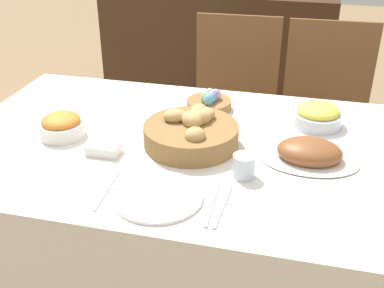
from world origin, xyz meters
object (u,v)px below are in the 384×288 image
chair_far_right (324,121)px  knife (212,205)px  fork (107,190)px  spoon (223,206)px  egg_basket (210,102)px  dinner_plate (158,196)px  sideboard (217,58)px  drinking_cup (244,166)px  ham_platter (309,153)px  butter_dish (104,149)px  pineapple_bowl (317,115)px  chair_far_center (233,112)px  carrot_bowl (61,126)px  bread_basket (192,132)px

chair_far_right → knife: chair_far_right is taller
fork → spoon: (0.33, 0.00, 0.00)m
knife → spoon: (0.03, 0.00, 0.00)m
egg_basket → dinner_plate: bearing=-91.3°
sideboard → spoon: size_ratio=7.75×
spoon → fork: bearing=-177.6°
knife → dinner_plate: bearing=177.6°
chair_far_right → drinking_cup: chair_far_right is taller
sideboard → ham_platter: (0.65, -1.84, 0.34)m
chair_far_right → ham_platter: 0.91m
fork → dinner_plate: bearing=-2.4°
sideboard → butter_dish: 1.98m
pineapple_bowl → butter_dish: bearing=-150.3°
chair_far_center → knife: size_ratio=4.95×
carrot_bowl → spoon: size_ratio=0.78×
chair_far_center → carrot_bowl: (-0.45, -0.89, 0.30)m
knife → spoon: bearing=-2.4°
chair_far_center → spoon: (0.16, -1.17, 0.26)m
fork → knife: size_ratio=1.00×
egg_basket → knife: 0.63m
egg_basket → spoon: 0.64m
egg_basket → chair_far_right: bearing=50.3°
chair_far_center → carrot_bowl: 1.04m
bread_basket → egg_basket: bread_basket is taller
carrot_bowl → chair_far_center: bearing=63.2°
chair_far_right → egg_basket: 0.77m
sideboard → egg_basket: bearing=-80.2°
drinking_cup → carrot_bowl: bearing=170.1°
chair_far_center → egg_basket: size_ratio=5.76×
chair_far_center → drinking_cup: size_ratio=13.94×
chair_far_right → knife: bearing=-107.2°
chair_far_center → dinner_plate: bearing=-92.9°
chair_far_center → pineapple_bowl: size_ratio=5.56×
pineapple_bowl → egg_basket: bearing=173.3°
chair_far_right → egg_basket: size_ratio=5.76×
chair_far_right → egg_basket: (-0.46, -0.55, 0.29)m
bread_basket → spoon: size_ratio=1.57×
fork → sideboard: bearing=90.3°
ham_platter → drinking_cup: size_ratio=4.39×
dinner_plate → egg_basket: bearing=88.7°
dinner_plate → fork: dinner_plate is taller
dinner_plate → chair_far_center: bearing=88.9°
dinner_plate → butter_dish: size_ratio=2.41×
sideboard → fork: (0.10, -2.15, 0.32)m
knife → sideboard: bearing=98.2°
ham_platter → fork: 0.63m
sideboard → carrot_bowl: 1.91m
chair_far_center → carrot_bowl: chair_far_center is taller
fork → butter_dish: bearing=112.6°
knife → drinking_cup: drinking_cup is taller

